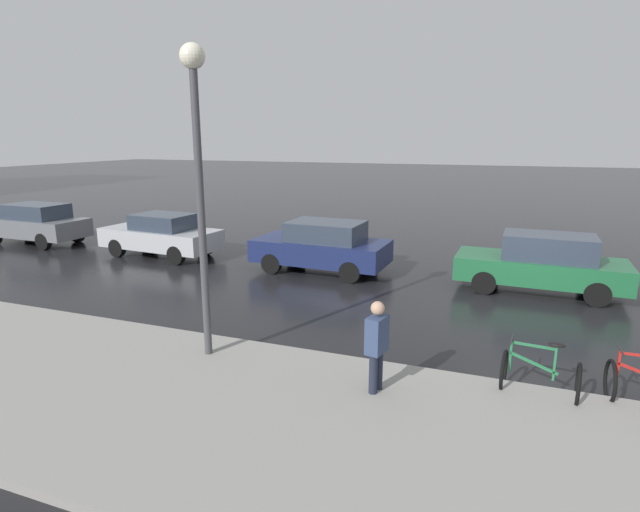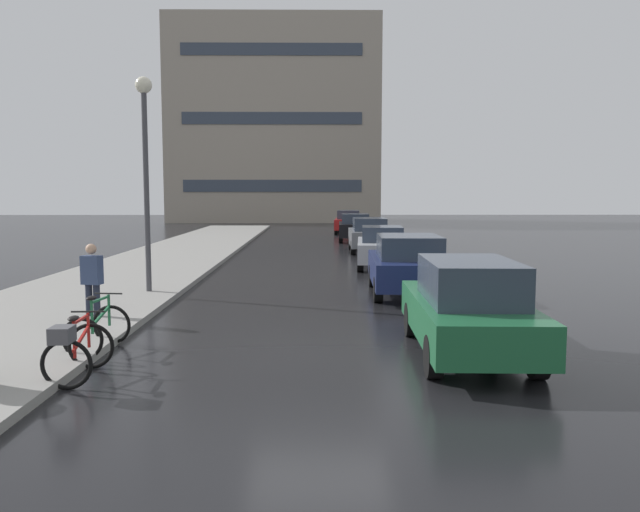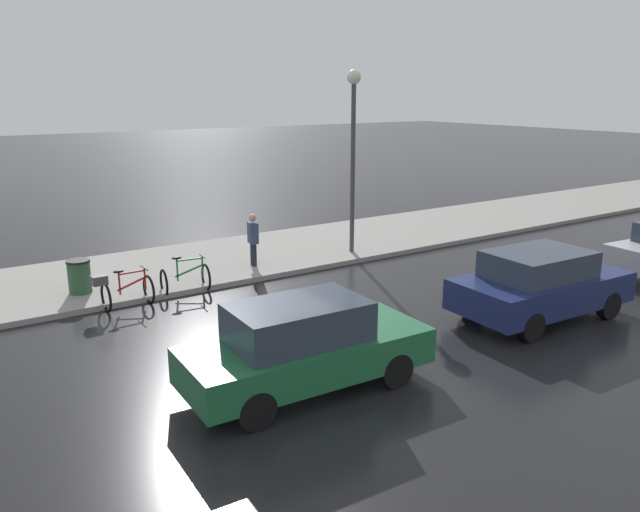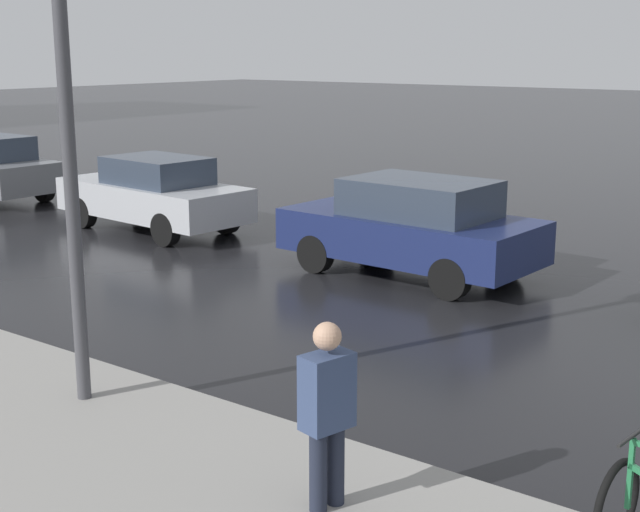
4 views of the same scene
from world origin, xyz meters
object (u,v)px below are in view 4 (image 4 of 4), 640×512
Objects in this scene: car_navy at (413,226)px; streetlamp at (61,26)px; pedestrian at (327,413)px; car_silver at (154,194)px.

streetlamp reaches higher than car_navy.
car_navy is 2.57× the size of pedestrian.
pedestrian is (-7.17, -3.56, 0.11)m from car_navy.
pedestrian reaches higher than car_silver.
streetlamp reaches higher than car_silver.
car_silver is 9.81m from streetlamp.
car_silver is 2.67× the size of pedestrian.
pedestrian is at bearing -126.49° from car_silver.
streetlamp is (-6.84, -6.32, 3.09)m from car_silver.
car_silver is 12.01m from pedestrian.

